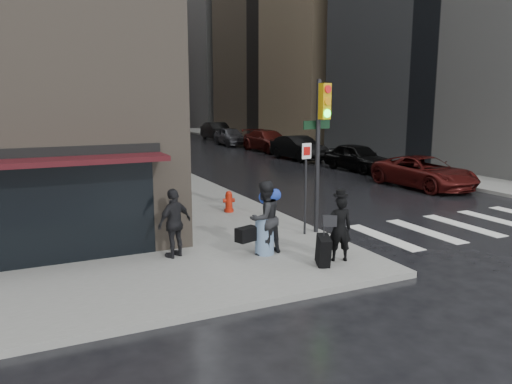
{
  "coord_description": "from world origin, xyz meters",
  "views": [
    {
      "loc": [
        -5.89,
        -10.18,
        4.03
      ],
      "look_at": [
        0.24,
        2.84,
        1.3
      ],
      "focal_mm": 35.0,
      "sensor_mm": 36.0,
      "label": 1
    }
  ],
  "objects_px": {
    "parked_car_4": "(230,136)",
    "parked_car_0": "(424,172)",
    "parked_car_1": "(358,157)",
    "man_greycoat": "(175,223)",
    "traffic_light": "(319,136)",
    "parked_car_3": "(268,141)",
    "man_overcoat": "(336,232)",
    "parked_car_5": "(217,131)",
    "man_jeans": "(264,218)",
    "fire_hydrant": "(229,202)",
    "parked_car_2": "(298,148)"
  },
  "relations": [
    {
      "from": "parked_car_0",
      "to": "parked_car_4",
      "type": "relative_size",
      "value": 1.12
    },
    {
      "from": "parked_car_0",
      "to": "parked_car_3",
      "type": "relative_size",
      "value": 0.92
    },
    {
      "from": "man_jeans",
      "to": "parked_car_0",
      "type": "height_order",
      "value": "man_jeans"
    },
    {
      "from": "parked_car_1",
      "to": "parked_car_0",
      "type": "bearing_deg",
      "value": -98.85
    },
    {
      "from": "traffic_light",
      "to": "parked_car_5",
      "type": "bearing_deg",
      "value": 63.53
    },
    {
      "from": "parked_car_1",
      "to": "parked_car_2",
      "type": "height_order",
      "value": "parked_car_2"
    },
    {
      "from": "man_overcoat",
      "to": "parked_car_4",
      "type": "height_order",
      "value": "man_overcoat"
    },
    {
      "from": "man_greycoat",
      "to": "fire_hydrant",
      "type": "xyz_separation_m",
      "value": [
        3.06,
        4.02,
        -0.53
      ]
    },
    {
      "from": "parked_car_5",
      "to": "man_greycoat",
      "type": "bearing_deg",
      "value": -112.26
    },
    {
      "from": "man_greycoat",
      "to": "parked_car_3",
      "type": "distance_m",
      "value": 26.41
    },
    {
      "from": "man_overcoat",
      "to": "traffic_light",
      "type": "height_order",
      "value": "traffic_light"
    },
    {
      "from": "parked_car_1",
      "to": "man_greycoat",
      "type": "bearing_deg",
      "value": -144.46
    },
    {
      "from": "parked_car_4",
      "to": "parked_car_5",
      "type": "height_order",
      "value": "parked_car_5"
    },
    {
      "from": "man_greycoat",
      "to": "parked_car_0",
      "type": "relative_size",
      "value": 0.34
    },
    {
      "from": "traffic_light",
      "to": "parked_car_1",
      "type": "distance_m",
      "value": 14.36
    },
    {
      "from": "parked_car_5",
      "to": "traffic_light",
      "type": "bearing_deg",
      "value": -105.86
    },
    {
      "from": "man_overcoat",
      "to": "parked_car_3",
      "type": "xyz_separation_m",
      "value": [
        10.48,
        24.51,
        -0.09
      ]
    },
    {
      "from": "man_greycoat",
      "to": "traffic_light",
      "type": "height_order",
      "value": "traffic_light"
    },
    {
      "from": "man_overcoat",
      "to": "man_jeans",
      "type": "bearing_deg",
      "value": -25.99
    },
    {
      "from": "parked_car_1",
      "to": "parked_car_4",
      "type": "distance_m",
      "value": 17.12
    },
    {
      "from": "parked_car_5",
      "to": "parked_car_4",
      "type": "bearing_deg",
      "value": -99.36
    },
    {
      "from": "fire_hydrant",
      "to": "parked_car_3",
      "type": "xyz_separation_m",
      "value": [
        10.78,
        18.48,
        0.32
      ]
    },
    {
      "from": "traffic_light",
      "to": "parked_car_1",
      "type": "height_order",
      "value": "traffic_light"
    },
    {
      "from": "fire_hydrant",
      "to": "parked_car_1",
      "type": "relative_size",
      "value": 0.17
    },
    {
      "from": "parked_car_3",
      "to": "parked_car_4",
      "type": "bearing_deg",
      "value": 94.79
    },
    {
      "from": "parked_car_0",
      "to": "parked_car_3",
      "type": "height_order",
      "value": "parked_car_3"
    },
    {
      "from": "man_overcoat",
      "to": "parked_car_0",
      "type": "bearing_deg",
      "value": -124.12
    },
    {
      "from": "man_jeans",
      "to": "traffic_light",
      "type": "bearing_deg",
      "value": -171.59
    },
    {
      "from": "man_jeans",
      "to": "parked_car_3",
      "type": "height_order",
      "value": "man_jeans"
    },
    {
      "from": "man_jeans",
      "to": "traffic_light",
      "type": "distance_m",
      "value": 3.19
    },
    {
      "from": "man_overcoat",
      "to": "parked_car_1",
      "type": "distance_m",
      "value": 16.7
    },
    {
      "from": "traffic_light",
      "to": "parked_car_3",
      "type": "height_order",
      "value": "traffic_light"
    },
    {
      "from": "man_overcoat",
      "to": "fire_hydrant",
      "type": "bearing_deg",
      "value": -68.33
    },
    {
      "from": "parked_car_4",
      "to": "parked_car_0",
      "type": "bearing_deg",
      "value": -87.57
    },
    {
      "from": "man_overcoat",
      "to": "fire_hydrant",
      "type": "distance_m",
      "value": 6.06
    },
    {
      "from": "fire_hydrant",
      "to": "parked_car_4",
      "type": "relative_size",
      "value": 0.16
    },
    {
      "from": "traffic_light",
      "to": "parked_car_5",
      "type": "distance_m",
      "value": 34.92
    },
    {
      "from": "man_overcoat",
      "to": "parked_car_4",
      "type": "xyz_separation_m",
      "value": [
        9.69,
        30.21,
        -0.11
      ]
    },
    {
      "from": "parked_car_3",
      "to": "man_overcoat",
      "type": "bearing_deg",
      "value": -116.26
    },
    {
      "from": "parked_car_3",
      "to": "fire_hydrant",
      "type": "bearing_deg",
      "value": -123.38
    },
    {
      "from": "man_jeans",
      "to": "fire_hydrant",
      "type": "bearing_deg",
      "value": -119.79
    },
    {
      "from": "fire_hydrant",
      "to": "parked_car_4",
      "type": "bearing_deg",
      "value": 67.55
    },
    {
      "from": "parked_car_5",
      "to": "parked_car_3",
      "type": "bearing_deg",
      "value": -90.65
    },
    {
      "from": "parked_car_2",
      "to": "fire_hydrant",
      "type": "bearing_deg",
      "value": -131.89
    },
    {
      "from": "traffic_light",
      "to": "parked_car_3",
      "type": "relative_size",
      "value": 0.79
    },
    {
      "from": "parked_car_2",
      "to": "parked_car_3",
      "type": "height_order",
      "value": "parked_car_3"
    },
    {
      "from": "fire_hydrant",
      "to": "parked_car_0",
      "type": "height_order",
      "value": "parked_car_0"
    },
    {
      "from": "man_overcoat",
      "to": "parked_car_1",
      "type": "bearing_deg",
      "value": -109.47
    },
    {
      "from": "man_overcoat",
      "to": "traffic_light",
      "type": "relative_size",
      "value": 0.4
    },
    {
      "from": "man_greycoat",
      "to": "traffic_light",
      "type": "bearing_deg",
      "value": 159.11
    }
  ]
}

